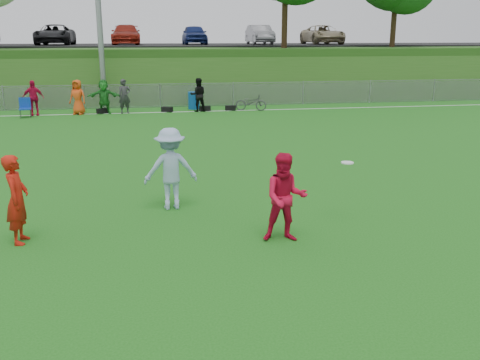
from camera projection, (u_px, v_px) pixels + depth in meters
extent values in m
plane|color=#195C13|center=(193.00, 245.00, 10.00)|extent=(120.00, 120.00, 0.00)
cube|color=white|center=(162.00, 112.00, 27.11)|extent=(60.00, 0.10, 0.01)
cube|color=gray|center=(160.00, 96.00, 28.85)|extent=(58.00, 0.02, 1.20)
cube|color=gray|center=(160.00, 84.00, 28.68)|extent=(58.00, 0.04, 0.04)
cube|color=#255417|center=(155.00, 67.00, 39.07)|extent=(120.00, 18.00, 3.00)
cube|color=black|center=(154.00, 45.00, 40.57)|extent=(120.00, 12.00, 0.10)
imported|color=black|center=(55.00, 35.00, 38.26)|extent=(2.39, 5.18, 1.44)
imported|color=maroon|center=(126.00, 35.00, 39.08)|extent=(2.02, 4.96, 1.44)
imported|color=navy|center=(194.00, 35.00, 39.91)|extent=(1.70, 4.23, 1.44)
imported|color=gray|center=(260.00, 35.00, 40.74)|extent=(1.52, 4.37, 1.44)
imported|color=#9C8D69|center=(323.00, 35.00, 41.57)|extent=(2.39, 5.18, 1.44)
imported|color=#C70D3A|center=(33.00, 98.00, 25.87)|extent=(1.04, 0.54, 1.69)
imported|color=#E54A15|center=(78.00, 97.00, 26.21)|extent=(0.97, 0.81, 1.69)
imported|color=#227F27|center=(104.00, 97.00, 26.42)|extent=(1.58, 0.52, 1.69)
imported|color=#2E2E30|center=(125.00, 96.00, 26.59)|extent=(0.71, 0.56, 1.69)
imported|color=black|center=(198.00, 95.00, 27.20)|extent=(0.83, 0.64, 1.69)
cube|color=black|center=(103.00, 111.00, 26.68)|extent=(0.61, 0.56, 0.26)
cube|color=black|center=(167.00, 109.00, 27.21)|extent=(0.62, 0.52, 0.26)
cube|color=black|center=(205.00, 109.00, 27.54)|extent=(0.59, 0.38, 0.26)
cube|color=black|center=(230.00, 108.00, 27.76)|extent=(0.59, 0.38, 0.26)
imported|color=red|center=(17.00, 199.00, 9.91)|extent=(0.43, 0.63, 1.69)
imported|color=red|center=(285.00, 198.00, 10.00)|extent=(0.91, 0.76, 1.70)
imported|color=#9BB4D7|center=(171.00, 169.00, 11.88)|extent=(1.23, 0.76, 1.84)
cylinder|color=white|center=(347.00, 163.00, 10.97)|extent=(0.26, 0.26, 0.02)
cylinder|color=#0E4B9B|center=(194.00, 100.00, 28.23)|extent=(0.71, 0.71, 0.91)
cube|color=#0F37A4|center=(25.00, 109.00, 25.28)|extent=(0.59, 0.59, 0.05)
cube|color=#0F37A4|center=(25.00, 103.00, 25.44)|extent=(0.52, 0.11, 0.52)
imported|color=#323235|center=(251.00, 102.00, 27.65)|extent=(1.71, 1.05, 0.85)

